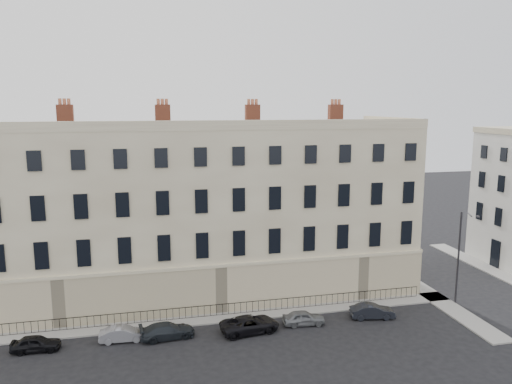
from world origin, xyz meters
TOP-DOWN VIEW (x-y plane):
  - ground at (0.00, 0.00)m, footprint 160.00×160.00m
  - terrace at (-5.97, 11.97)m, footprint 36.22×12.22m
  - pavement_terrace at (-10.00, 5.00)m, footprint 48.00×2.00m
  - pavement_east_return at (13.00, 8.00)m, footprint 2.00×24.00m
  - pavement_adjacent at (23.00, 10.00)m, footprint 2.00×20.00m
  - railings at (-6.00, 5.40)m, footprint 35.00×0.04m
  - car_a at (-19.65, 2.57)m, footprint 3.38×1.49m
  - car_b at (-13.76, 2.75)m, footprint 3.41×1.30m
  - car_c at (-10.60, 2.47)m, footprint 4.18×2.06m
  - car_d at (-4.46, 2.08)m, footprint 4.73×2.64m
  - car_e at (-0.09, 2.38)m, footprint 3.42×1.61m
  - car_f at (5.69, 2.28)m, footprint 3.72×1.84m
  - streetlamp at (14.08, 3.29)m, footprint 0.86×1.64m

SIDE VIEW (x-z plane):
  - ground at x=0.00m, z-range 0.00..0.00m
  - pavement_terrace at x=-10.00m, z-range 0.00..0.12m
  - pavement_east_return at x=13.00m, z-range 0.00..0.12m
  - pavement_adjacent at x=23.00m, z-range 0.00..0.12m
  - railings at x=-6.00m, z-range 0.07..1.03m
  - car_b at x=-13.76m, z-range 0.00..1.11m
  - car_e at x=-0.09m, z-range 0.00..1.13m
  - car_a at x=-19.65m, z-range 0.00..1.13m
  - car_c at x=-10.60m, z-range 0.00..1.17m
  - car_f at x=5.69m, z-range 0.00..1.17m
  - car_d at x=-4.46m, z-range 0.00..1.25m
  - streetlamp at x=14.08m, z-range 0.44..8.57m
  - terrace at x=-5.97m, z-range -1.00..16.00m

